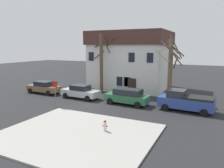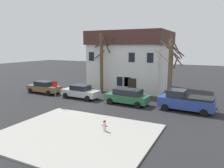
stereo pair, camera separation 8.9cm
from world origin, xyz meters
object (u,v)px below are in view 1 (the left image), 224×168
at_px(car_green_wagon, 127,96).
at_px(bicycle_leaning, 90,90).
at_px(tree_bare_far, 170,67).
at_px(car_brown_sedan, 44,87).
at_px(pickup_truck_blue, 186,101).
at_px(fire_hydrant, 105,125).
at_px(tree_bare_mid, 171,69).
at_px(street_sign_pole, 55,89).
at_px(tree_bare_near, 102,61).
at_px(car_silver_sedan, 80,92).
at_px(building_main, 131,60).

distance_m(car_green_wagon, bicycle_leaning, 7.45).
height_order(tree_bare_far, car_green_wagon, tree_bare_far).
height_order(car_brown_sedan, bicycle_leaning, car_brown_sedan).
relative_size(pickup_truck_blue, fire_hydrant, 6.48).
distance_m(car_brown_sedan, pickup_truck_blue, 18.05).
height_order(tree_bare_mid, pickup_truck_blue, tree_bare_mid).
bearing_deg(car_brown_sedan, car_green_wagon, -1.33).
relative_size(car_green_wagon, street_sign_pole, 1.76).
distance_m(tree_bare_near, car_brown_sedan, 8.48).
height_order(tree_bare_far, car_silver_sedan, tree_bare_far).
relative_size(tree_bare_mid, street_sign_pole, 2.74).
height_order(car_brown_sedan, pickup_truck_blue, pickup_truck_blue).
xyz_separation_m(car_brown_sedan, fire_hydrant, (13.59, -8.22, -0.28)).
bearing_deg(tree_bare_far, fire_hydrant, -100.02).
distance_m(car_green_wagon, street_sign_pole, 7.58).
relative_size(pickup_truck_blue, street_sign_pole, 1.92).
xyz_separation_m(pickup_truck_blue, street_sign_pole, (-12.14, -4.55, 0.94)).
xyz_separation_m(car_green_wagon, bicycle_leaning, (-6.69, 3.25, -0.52)).
bearing_deg(street_sign_pole, tree_bare_mid, 43.20).
relative_size(street_sign_pole, bicycle_leaning, 1.57).
bearing_deg(tree_bare_far, car_green_wagon, -132.76).
bearing_deg(fire_hydrant, car_green_wagon, 100.67).
bearing_deg(tree_bare_mid, tree_bare_near, -174.62).
bearing_deg(tree_bare_far, car_silver_sedan, -158.21).
bearing_deg(tree_bare_far, pickup_truck_blue, -56.59).
relative_size(car_brown_sedan, pickup_truck_blue, 0.92).
bearing_deg(bicycle_leaning, car_silver_sedan, -79.03).
distance_m(car_brown_sedan, fire_hydrant, 15.89).
distance_m(tree_bare_near, street_sign_pole, 8.70).
relative_size(tree_bare_mid, car_brown_sedan, 1.55).
xyz_separation_m(tree_bare_far, car_green_wagon, (-3.59, -3.88, -2.94)).
bearing_deg(pickup_truck_blue, tree_bare_mid, 117.09).
relative_size(fire_hydrant, street_sign_pole, 0.30).
xyz_separation_m(tree_bare_near, car_green_wagon, (5.33, -4.08, -3.35)).
distance_m(tree_bare_far, bicycle_leaning, 10.86).
xyz_separation_m(pickup_truck_blue, bicycle_leaning, (-12.64, 2.96, -0.60)).
bearing_deg(building_main, pickup_truck_blue, -44.18).
distance_m(building_main, car_silver_sedan, 10.17).
relative_size(tree_bare_near, car_green_wagon, 1.63).
height_order(tree_bare_near, tree_bare_mid, tree_bare_near).
distance_m(car_brown_sedan, car_green_wagon, 12.10).
bearing_deg(pickup_truck_blue, building_main, 135.82).
distance_m(car_silver_sedan, pickup_truck_blue, 12.02).
xyz_separation_m(tree_bare_mid, street_sign_pole, (-9.77, -9.18, -1.67)).
bearing_deg(bicycle_leaning, street_sign_pole, -86.20).
height_order(building_main, tree_bare_near, building_main).
relative_size(car_green_wagon, pickup_truck_blue, 0.92).
distance_m(fire_hydrant, bicycle_leaning, 13.86).
bearing_deg(tree_bare_mid, fire_hydrant, -99.23).
height_order(car_silver_sedan, fire_hydrant, car_silver_sedan).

